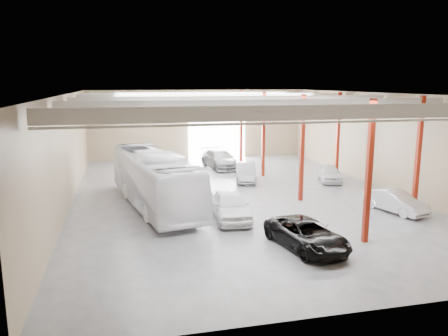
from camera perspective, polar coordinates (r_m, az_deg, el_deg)
name	(u,v)px	position (r m, az deg, el deg)	size (l,w,h in m)	color
depot_shell	(238,124)	(29.93, 1.86, 5.82)	(22.12, 32.12, 7.06)	#4F4F54
coach_bus	(154,179)	(27.92, -9.09, -1.45)	(2.90, 12.41, 3.46)	white
black_sedan	(307,234)	(21.18, 10.73, -8.53)	(2.26, 4.90, 1.36)	black
car_row_a	(230,205)	(25.08, 0.84, -4.89)	(1.93, 4.81, 1.64)	white
car_row_b	(246,172)	(34.84, 2.84, -0.50)	(1.54, 4.42, 1.46)	#A5A5A9
car_row_c	(220,159)	(40.13, -0.54, 1.17)	(2.27, 5.58, 1.62)	slate
car_right_near	(395,201)	(28.41, 21.47, -4.08)	(1.41, 4.04, 1.33)	silver
car_right_far	(329,173)	(35.64, 13.61, -0.65)	(1.56, 3.88, 1.32)	silver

